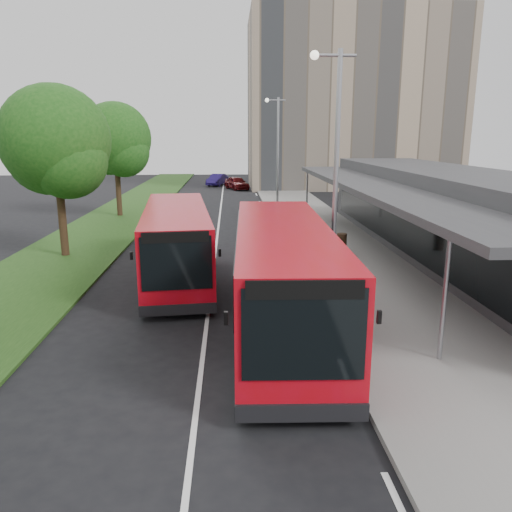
{
  "coord_description": "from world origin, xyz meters",
  "views": [
    {
      "loc": [
        0.76,
        -14.2,
        5.54
      ],
      "look_at": [
        1.62,
        2.51,
        1.5
      ],
      "focal_mm": 35.0,
      "sensor_mm": 36.0,
      "label": 1
    }
  ],
  "objects_px": {
    "bus_main": "(282,276)",
    "tree_mid": "(56,147)",
    "lamp_post_near": "(334,162)",
    "car_far": "(217,180)",
    "bus_second": "(177,242)",
    "lamp_post_far": "(277,148)",
    "bollard": "(287,214)",
    "tree_far": "(115,143)",
    "litter_bin": "(342,242)",
    "car_near": "(237,183)"
  },
  "relations": [
    {
      "from": "tree_far",
      "to": "lamp_post_far",
      "type": "xyz_separation_m",
      "value": [
        11.13,
        0.95,
        -0.33
      ]
    },
    {
      "from": "tree_mid",
      "to": "tree_far",
      "type": "height_order",
      "value": "tree_far"
    },
    {
      "from": "bus_second",
      "to": "bollard",
      "type": "relative_size",
      "value": 11.4
    },
    {
      "from": "tree_mid",
      "to": "bus_main",
      "type": "distance_m",
      "value": 13.65
    },
    {
      "from": "lamp_post_near",
      "to": "car_far",
      "type": "bearing_deg",
      "value": 96.61
    },
    {
      "from": "bus_main",
      "to": "tree_far",
      "type": "bearing_deg",
      "value": 115.16
    },
    {
      "from": "tree_far",
      "to": "lamp_post_far",
      "type": "distance_m",
      "value": 11.17
    },
    {
      "from": "tree_far",
      "to": "litter_bin",
      "type": "height_order",
      "value": "tree_far"
    },
    {
      "from": "lamp_post_far",
      "to": "bus_main",
      "type": "height_order",
      "value": "lamp_post_far"
    },
    {
      "from": "car_near",
      "to": "tree_mid",
      "type": "bearing_deg",
      "value": -126.19
    },
    {
      "from": "bus_second",
      "to": "car_near",
      "type": "distance_m",
      "value": 33.87
    },
    {
      "from": "lamp_post_near",
      "to": "bollard",
      "type": "height_order",
      "value": "lamp_post_near"
    },
    {
      "from": "lamp_post_far",
      "to": "bollard",
      "type": "height_order",
      "value": "lamp_post_far"
    },
    {
      "from": "bus_second",
      "to": "car_near",
      "type": "xyz_separation_m",
      "value": [
        2.86,
        33.74,
        -0.76
      ]
    },
    {
      "from": "tree_far",
      "to": "car_far",
      "type": "height_order",
      "value": "tree_far"
    },
    {
      "from": "tree_far",
      "to": "lamp_post_near",
      "type": "xyz_separation_m",
      "value": [
        11.13,
        -19.05,
        -0.33
      ]
    },
    {
      "from": "bus_main",
      "to": "bus_second",
      "type": "height_order",
      "value": "bus_main"
    },
    {
      "from": "bus_main",
      "to": "tree_mid",
      "type": "bearing_deg",
      "value": 136.31
    },
    {
      "from": "lamp_post_near",
      "to": "litter_bin",
      "type": "bearing_deg",
      "value": 74.2
    },
    {
      "from": "lamp_post_near",
      "to": "bus_main",
      "type": "xyz_separation_m",
      "value": [
        -1.87,
        -2.36,
        -3.15
      ]
    },
    {
      "from": "bus_main",
      "to": "bus_second",
      "type": "relative_size",
      "value": 1.07
    },
    {
      "from": "bus_main",
      "to": "car_near",
      "type": "bearing_deg",
      "value": 92.89
    },
    {
      "from": "tree_mid",
      "to": "bus_second",
      "type": "bearing_deg",
      "value": -34.13
    },
    {
      "from": "tree_far",
      "to": "car_near",
      "type": "xyz_separation_m",
      "value": [
        8.49,
        17.92,
        -4.36
      ]
    },
    {
      "from": "bus_main",
      "to": "bollard",
      "type": "relative_size",
      "value": 12.24
    },
    {
      "from": "bus_main",
      "to": "car_far",
      "type": "height_order",
      "value": "bus_main"
    },
    {
      "from": "car_near",
      "to": "tree_far",
      "type": "bearing_deg",
      "value": -135.7
    },
    {
      "from": "tree_far",
      "to": "car_far",
      "type": "relative_size",
      "value": 1.98
    },
    {
      "from": "bollard",
      "to": "tree_mid",
      "type": "bearing_deg",
      "value": -142.65
    },
    {
      "from": "bus_second",
      "to": "car_far",
      "type": "relative_size",
      "value": 2.58
    },
    {
      "from": "tree_far",
      "to": "litter_bin",
      "type": "relative_size",
      "value": 9.17
    },
    {
      "from": "tree_far",
      "to": "lamp_post_far",
      "type": "relative_size",
      "value": 0.98
    },
    {
      "from": "bus_main",
      "to": "car_near",
      "type": "distance_m",
      "value": 39.35
    },
    {
      "from": "tree_mid",
      "to": "bollard",
      "type": "distance_m",
      "value": 15.08
    },
    {
      "from": "litter_bin",
      "to": "bollard",
      "type": "bearing_deg",
      "value": 100.42
    },
    {
      "from": "bollard",
      "to": "car_far",
      "type": "distance_m",
      "value": 26.09
    },
    {
      "from": "lamp_post_far",
      "to": "car_near",
      "type": "xyz_separation_m",
      "value": [
        -2.63,
        16.97,
        -4.03
      ]
    },
    {
      "from": "bus_main",
      "to": "lamp_post_near",
      "type": "bearing_deg",
      "value": 53.32
    },
    {
      "from": "tree_far",
      "to": "bus_main",
      "type": "distance_m",
      "value": 23.58
    },
    {
      "from": "tree_mid",
      "to": "bollard",
      "type": "relative_size",
      "value": 8.76
    },
    {
      "from": "litter_bin",
      "to": "car_near",
      "type": "xyz_separation_m",
      "value": [
        -4.59,
        30.05,
        0.11
      ]
    },
    {
      "from": "bollard",
      "to": "tree_far",
      "type": "bearing_deg",
      "value": 164.13
    },
    {
      "from": "tree_far",
      "to": "car_near",
      "type": "height_order",
      "value": "tree_far"
    },
    {
      "from": "car_near",
      "to": "car_far",
      "type": "height_order",
      "value": "car_near"
    },
    {
      "from": "bollard",
      "to": "car_near",
      "type": "relative_size",
      "value": 0.22
    },
    {
      "from": "lamp_post_far",
      "to": "bus_second",
      "type": "height_order",
      "value": "lamp_post_far"
    },
    {
      "from": "bus_second",
      "to": "litter_bin",
      "type": "xyz_separation_m",
      "value": [
        7.45,
        3.69,
        -0.87
      ]
    },
    {
      "from": "tree_far",
      "to": "car_far",
      "type": "distance_m",
      "value": 23.62
    },
    {
      "from": "car_near",
      "to": "lamp_post_near",
      "type": "bearing_deg",
      "value": -106.26
    },
    {
      "from": "lamp_post_near",
      "to": "litter_bin",
      "type": "relative_size",
      "value": 9.39
    }
  ]
}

